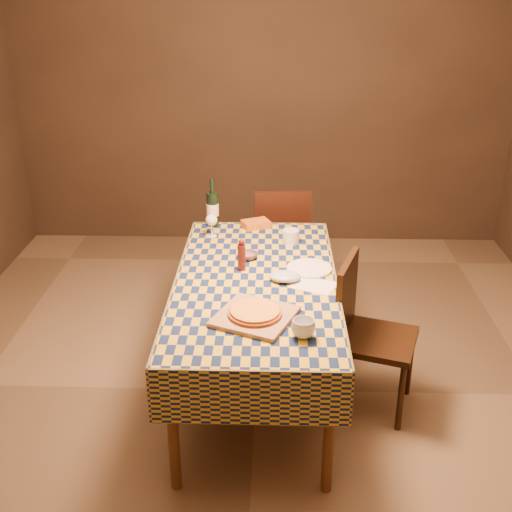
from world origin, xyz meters
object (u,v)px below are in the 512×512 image
pizza (255,312)px  wine_bottle (213,208)px  white_plate (309,269)px  bowl (247,256)px  chair_far (281,237)px  dining_table (256,292)px  chair_right (364,327)px  cutting_board (255,316)px

pizza → wine_bottle: bearing=104.4°
wine_bottle → white_plate: size_ratio=1.25×
bowl → chair_far: (0.22, 0.95, -0.27)m
dining_table → bowl: (-0.06, 0.30, 0.10)m
bowl → chair_far: 1.01m
chair_right → dining_table: bearing=171.6°
pizza → chair_far: bearing=84.9°
pizza → bowl: (-0.07, 0.74, -0.02)m
dining_table → cutting_board: 0.45m
chair_far → cutting_board: bearing=-95.1°
pizza → bowl: pizza is taller
bowl → chair_right: bearing=-29.5°
dining_table → pizza: size_ratio=5.75×
pizza → bowl: size_ratio=2.56×
white_plate → chair_far: (-0.16, 1.11, -0.26)m
bowl → wine_bottle: (-0.26, 0.56, 0.11)m
pizza → chair_right: bearing=29.5°
white_plate → bowl: bearing=158.1°
wine_bottle → pizza: bearing=-75.6°
chair_right → bowl: bearing=150.5°
cutting_board → wine_bottle: (-0.33, 1.30, 0.11)m
pizza → white_plate: pizza is taller
chair_right → white_plate: bearing=142.7°
wine_bottle → chair_far: bearing=39.2°
cutting_board → pizza: pizza is taller
chair_far → chair_right: 1.43m
dining_table → bowl: size_ratio=14.73×
white_plate → chair_far: size_ratio=0.29×
pizza → chair_far: 1.73m
dining_table → chair_far: bearing=82.7°
bowl → chair_far: bearing=77.0°
wine_bottle → chair_far: (0.48, 0.39, -0.37)m
white_plate → chair_right: size_ratio=0.29×
pizza → white_plate: bearing=62.6°
chair_right → wine_bottle: bearing=135.2°
cutting_board → chair_right: chair_right is taller
cutting_board → chair_right: size_ratio=0.40×
pizza → chair_right: size_ratio=0.34×
dining_table → wine_bottle: 0.94m
dining_table → chair_right: chair_right is taller
wine_bottle → cutting_board: bearing=-75.6°
dining_table → white_plate: bearing=25.1°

